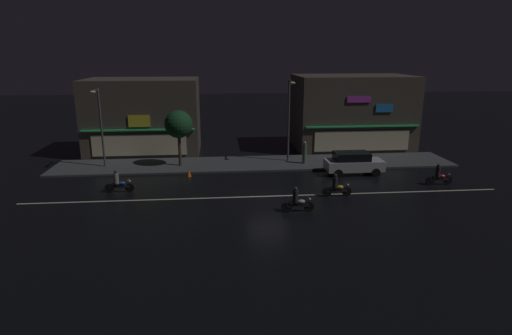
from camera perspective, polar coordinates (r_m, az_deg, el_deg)
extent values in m
plane|color=black|center=(27.01, 1.56, -3.92)|extent=(140.00, 140.00, 0.00)
cube|color=beige|center=(27.01, 1.56, -3.91)|extent=(30.69, 0.16, 0.01)
cube|color=#424447|center=(34.63, -0.02, 0.55)|extent=(32.30, 4.69, 0.14)
cube|color=#4C443A|center=(39.76, -14.92, 6.74)|extent=(9.84, 6.14, 6.64)
cube|color=#33E572|center=(36.77, -15.63, 4.89)|extent=(9.35, 0.24, 0.12)
cube|color=yellow|center=(36.69, -15.52, 6.06)|extent=(1.78, 0.08, 0.96)
cube|color=beige|center=(37.07, -15.47, 2.93)|extent=(7.87, 0.06, 1.80)
cube|color=#4C443A|center=(41.49, 12.78, 7.34)|extent=(10.71, 6.68, 6.82)
cube|color=#33E572|center=(38.37, 14.29, 5.40)|extent=(10.18, 0.24, 0.12)
cube|color=#268CF2|center=(38.84, 16.94, 7.65)|extent=(1.51, 0.08, 0.67)
cube|color=#D83FD8|center=(37.94, 13.73, 8.92)|extent=(2.07, 0.08, 0.52)
cube|color=beige|center=(38.66, 14.13, 3.52)|extent=(8.57, 0.06, 1.80)
cylinder|color=#47494C|center=(35.03, -20.15, 5.04)|extent=(0.16, 0.16, 6.14)
cube|color=#47494C|center=(34.00, -20.91, 9.75)|extent=(0.10, 1.40, 0.10)
ellipsoid|color=#F9E099|center=(33.33, -21.21, 9.49)|extent=(0.44, 0.32, 0.20)
cylinder|color=#47494C|center=(34.74, 4.42, 6.29)|extent=(0.16, 0.16, 6.66)
cube|color=#47494C|center=(33.70, 4.74, 11.53)|extent=(0.10, 1.40, 0.10)
ellipsoid|color=#F9E099|center=(33.02, 4.95, 11.31)|extent=(0.44, 0.32, 0.20)
cylinder|color=#4C664C|center=(34.47, 6.57, 1.87)|extent=(0.34, 0.34, 1.60)
sphere|color=tan|center=(34.27, 6.62, 3.36)|extent=(0.22, 0.22, 0.22)
cylinder|color=#473323|center=(34.03, -10.26, 2.29)|extent=(0.24, 0.24, 2.45)
sphere|color=#194723|center=(33.63, -10.43, 5.78)|extent=(2.19, 2.19, 2.19)
cube|color=silver|center=(32.64, 13.09, 0.35)|extent=(4.30, 1.78, 0.76)
cube|color=black|center=(32.41, 12.80, 1.50)|extent=(2.58, 1.57, 0.60)
cube|color=#F9F2CC|center=(33.88, 16.18, 0.85)|extent=(0.08, 0.20, 0.12)
cube|color=#F9F2CC|center=(32.79, 16.93, 0.33)|extent=(0.08, 0.20, 0.12)
cylinder|color=black|center=(34.01, 14.86, 0.17)|extent=(0.62, 0.20, 0.62)
cylinder|color=black|center=(32.41, 15.92, -0.65)|extent=(0.62, 0.20, 0.62)
cylinder|color=black|center=(33.14, 10.25, 0.05)|extent=(0.62, 0.20, 0.62)
cylinder|color=black|center=(31.50, 11.10, -0.80)|extent=(0.62, 0.20, 0.62)
cylinder|color=black|center=(27.58, 12.16, -3.20)|extent=(0.60, 0.08, 0.60)
cylinder|color=black|center=(27.22, 9.55, -3.31)|extent=(0.60, 0.10, 0.60)
cube|color=black|center=(27.36, 10.87, -3.06)|extent=(1.30, 0.14, 0.20)
ellipsoid|color=gold|center=(27.35, 11.30, -2.61)|extent=(0.44, 0.26, 0.24)
cube|color=black|center=(27.26, 10.48, -2.78)|extent=(0.56, 0.22, 0.10)
cylinder|color=slate|center=(27.39, 12.13, -2.12)|extent=(0.03, 0.60, 0.03)
sphere|color=white|center=(27.45, 12.29, -2.31)|extent=(0.14, 0.14, 0.14)
cylinder|color=#232328|center=(27.15, 10.63, -1.97)|extent=(0.32, 0.32, 0.70)
sphere|color=#333338|center=(27.02, 10.67, -1.04)|extent=(0.22, 0.22, 0.22)
cylinder|color=black|center=(24.62, 7.16, -5.25)|extent=(0.60, 0.08, 0.60)
cylinder|color=black|center=(24.38, 4.16, -5.37)|extent=(0.60, 0.10, 0.60)
cube|color=black|center=(24.45, 5.67, -5.09)|extent=(1.30, 0.14, 0.20)
ellipsoid|color=#B2B7BC|center=(24.41, 6.15, -4.59)|extent=(0.44, 0.26, 0.24)
cube|color=black|center=(24.36, 5.22, -4.78)|extent=(0.56, 0.22, 0.10)
cylinder|color=slate|center=(24.42, 7.09, -4.04)|extent=(0.03, 0.60, 0.03)
sphere|color=white|center=(24.47, 7.28, -4.26)|extent=(0.14, 0.14, 0.14)
cylinder|color=#232328|center=(24.24, 5.36, -3.89)|extent=(0.32, 0.32, 0.70)
sphere|color=#333338|center=(24.09, 5.38, -2.85)|extent=(0.22, 0.22, 0.22)
cylinder|color=black|center=(28.96, -16.72, -2.62)|extent=(0.60, 0.08, 0.60)
cylinder|color=black|center=(29.25, -19.22, -2.66)|extent=(0.60, 0.10, 0.60)
cube|color=black|center=(29.07, -17.99, -2.45)|extent=(1.30, 0.14, 0.20)
ellipsoid|color=#1E4CB2|center=(28.96, -17.64, -2.03)|extent=(0.44, 0.26, 0.24)
cube|color=black|center=(29.07, -18.40, -2.18)|extent=(0.56, 0.22, 0.10)
cylinder|color=slate|center=(28.81, -16.90, -1.58)|extent=(0.03, 0.60, 0.03)
sphere|color=white|center=(28.82, -16.71, -1.77)|extent=(0.14, 0.14, 0.14)
cylinder|color=gray|center=(28.94, -18.37, -1.42)|extent=(0.32, 0.32, 0.70)
sphere|color=#333338|center=(28.82, -18.45, -0.54)|extent=(0.22, 0.22, 0.22)
cylinder|color=black|center=(32.16, 24.50, -1.60)|extent=(0.60, 0.08, 0.60)
cylinder|color=black|center=(31.54, 22.45, -1.69)|extent=(0.60, 0.10, 0.60)
cube|color=black|center=(31.82, 23.50, -1.48)|extent=(1.30, 0.14, 0.20)
ellipsoid|color=red|center=(31.86, 23.86, -1.08)|extent=(0.44, 0.26, 0.24)
cube|color=black|center=(31.69, 23.21, -1.23)|extent=(0.56, 0.22, 0.10)
cylinder|color=slate|center=(32.00, 24.53, -0.66)|extent=(0.03, 0.60, 0.03)
sphere|color=white|center=(32.07, 24.65, -0.83)|extent=(0.14, 0.14, 0.14)
cylinder|color=#232328|center=(31.61, 23.37, -0.53)|extent=(0.32, 0.32, 0.70)
sphere|color=#333338|center=(31.50, 23.46, 0.27)|extent=(0.22, 0.22, 0.22)
cone|color=orange|center=(31.57, -9.06, -0.73)|extent=(0.36, 0.36, 0.55)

